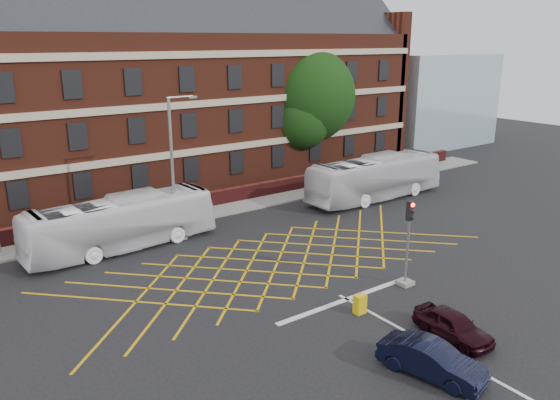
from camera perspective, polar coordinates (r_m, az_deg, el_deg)
ground at (r=28.21m, az=2.15°, el=-7.75°), size 120.00×120.00×0.00m
victorian_building at (r=45.36m, az=-15.15°, el=11.20°), size 51.00×12.17×20.40m
boundary_wall at (r=38.45m, az=-9.83°, el=-0.42°), size 56.00×0.50×1.10m
far_pavement at (r=37.73m, az=-9.12°, el=-1.49°), size 60.00×3.00×0.12m
glass_block at (r=65.06m, az=14.76°, el=10.16°), size 14.00×10.00×10.00m
box_junction_hatching at (r=29.68m, az=-0.24°, el=-6.45°), size 8.22×8.22×0.02m
stop_line at (r=25.81m, az=7.01°, el=-10.26°), size 8.00×0.30×0.02m
centre_line at (r=22.16m, az=18.91°, el=-15.96°), size 0.15×14.00×0.02m
bus_left at (r=32.26m, az=-16.26°, el=-2.34°), size 11.10×3.19×3.06m
bus_right at (r=41.33m, az=9.95°, el=2.31°), size 11.67×2.78×3.25m
car_navy at (r=20.88m, az=15.54°, el=-15.80°), size 2.24×4.02×1.26m
car_maroon at (r=23.41m, az=17.63°, el=-12.37°), size 1.52×3.47×1.16m
deciduous_tree at (r=48.81m, az=2.86°, el=10.19°), size 8.39×8.36×10.99m
traffic_light_near at (r=27.08m, az=13.16°, el=-5.21°), size 0.70×0.70×4.27m
street_lamp at (r=32.74m, az=-10.93°, el=0.77°), size 2.25×1.00×8.47m
utility_cabinet at (r=24.54m, az=8.35°, el=-10.72°), size 0.50×0.38×0.85m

